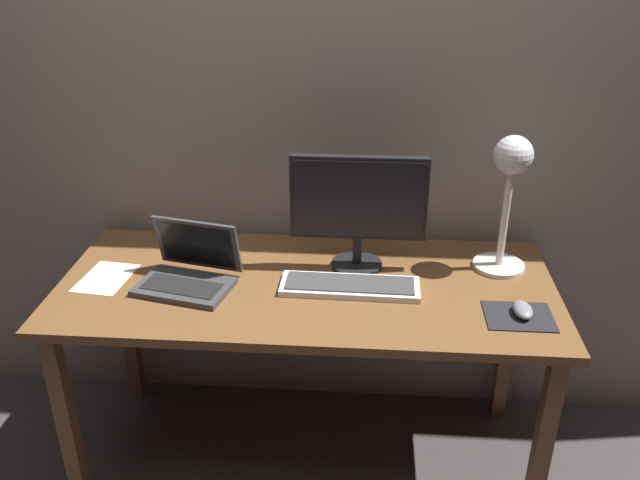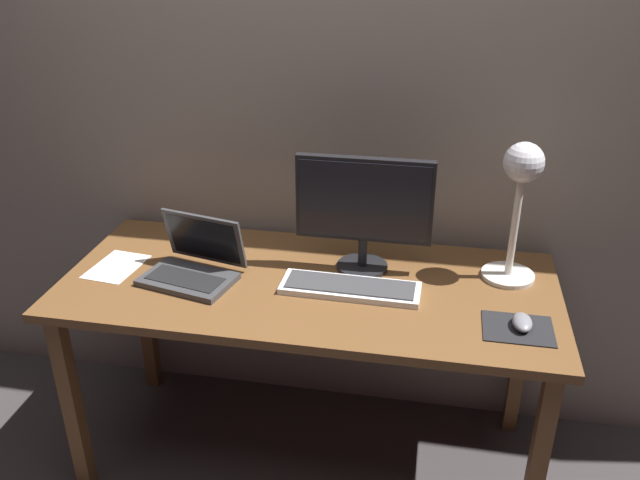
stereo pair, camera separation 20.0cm
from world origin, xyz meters
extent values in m
plane|color=#383333|center=(0.00, 0.00, 0.00)|extent=(4.80, 4.80, 0.00)
cube|color=gray|center=(0.00, 0.40, 1.30)|extent=(4.80, 0.06, 2.60)
cube|color=brown|center=(0.00, 0.00, 0.72)|extent=(1.60, 0.70, 0.03)
cube|color=brown|center=(-0.74, -0.29, 0.35)|extent=(0.05, 0.05, 0.71)
cube|color=brown|center=(0.74, -0.29, 0.35)|extent=(0.05, 0.05, 0.71)
cube|color=brown|center=(-0.74, 0.29, 0.35)|extent=(0.05, 0.05, 0.71)
cube|color=brown|center=(0.74, 0.29, 0.35)|extent=(0.05, 0.05, 0.71)
cylinder|color=black|center=(0.16, 0.12, 0.75)|extent=(0.17, 0.17, 0.01)
cylinder|color=black|center=(0.16, 0.12, 0.80)|extent=(0.03, 0.03, 0.10)
cube|color=black|center=(0.16, 0.12, 0.99)|extent=(0.44, 0.03, 0.28)
cube|color=black|center=(0.16, 0.11, 0.99)|extent=(0.42, 0.00, 0.26)
cube|color=silver|center=(0.14, -0.03, 0.75)|extent=(0.44, 0.15, 0.02)
cube|color=#38383A|center=(0.14, -0.03, 0.76)|extent=(0.41, 0.12, 0.01)
cube|color=#38383A|center=(-0.38, -0.07, 0.75)|extent=(0.32, 0.24, 0.02)
cube|color=black|center=(-0.39, -0.09, 0.76)|extent=(0.26, 0.15, 0.00)
cube|color=#38383A|center=(-0.36, 0.03, 0.85)|extent=(0.29, 0.11, 0.18)
cube|color=black|center=(-0.36, 0.03, 0.85)|extent=(0.26, 0.10, 0.15)
cylinder|color=beige|center=(0.64, 0.15, 0.75)|extent=(0.17, 0.17, 0.01)
cylinder|color=silver|center=(0.64, 0.15, 0.93)|extent=(0.02, 0.02, 0.36)
sphere|color=silver|center=(0.64, 0.15, 1.14)|extent=(0.12, 0.12, 0.12)
sphere|color=#FFEAB2|center=(0.64, 0.14, 1.11)|extent=(0.04, 0.04, 0.04)
cube|color=black|center=(0.65, -0.16, 0.74)|extent=(0.20, 0.16, 0.00)
ellipsoid|color=slate|center=(0.66, -0.15, 0.76)|extent=(0.06, 0.10, 0.03)
cube|color=white|center=(-0.66, -0.02, 0.74)|extent=(0.17, 0.23, 0.00)
camera|label=1|loc=(0.18, -1.85, 1.81)|focal=37.03mm
camera|label=2|loc=(0.38, -1.82, 1.81)|focal=37.03mm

